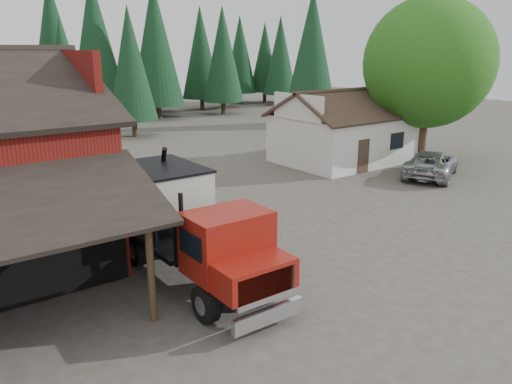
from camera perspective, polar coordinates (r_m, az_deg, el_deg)
ground at (r=15.63m, az=11.24°, el=-11.07°), size 120.00×120.00×0.00m
farmhouse at (r=32.76m, az=10.03°, el=6.38°), size 8.60×6.42×4.65m
deciduous_tree at (r=33.55m, az=19.12°, el=13.27°), size 8.00×8.00×10.20m
conifer_backdrop at (r=52.70m, az=-24.95°, el=6.90°), size 76.00×16.00×16.00m
near_pine_b at (r=42.51m, az=-14.16°, el=14.04°), size 3.96×3.96×10.40m
near_pine_c at (r=47.89m, az=6.40°, el=15.79°), size 4.84×4.84×12.40m
feed_truck at (r=15.83m, az=-8.06°, el=-3.41°), size 2.54×8.59×3.87m
silver_car at (r=30.10m, az=19.40°, el=3.06°), size 5.89×4.53×1.49m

